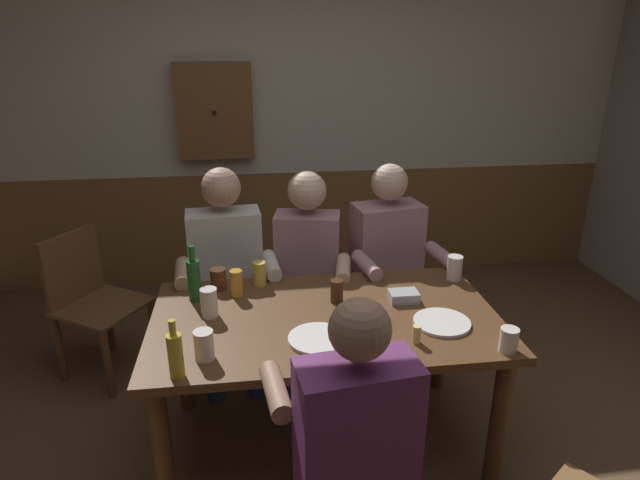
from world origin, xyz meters
name	(u,v)px	position (x,y,z in m)	size (l,w,h in m)	color
ground_plane	(330,466)	(0.00, 0.00, 0.00)	(6.36, 6.36, 0.00)	brown
back_wall_upper	(287,62)	(0.00, 2.26, 1.75)	(5.30, 0.12, 1.68)	beige
back_wall_wainscot	(291,224)	(0.00, 2.26, 0.46)	(5.30, 0.12, 0.91)	brown
dining_table	(325,335)	(0.00, 0.17, 0.63)	(1.61, 0.91, 0.73)	brown
person_0	(227,267)	(-0.48, 0.86, 0.70)	(0.58, 0.53, 1.27)	silver
person_1	(306,267)	(-0.02, 0.85, 0.68)	(0.56, 0.57, 1.23)	#B78493
person_2	(390,259)	(0.49, 0.87, 0.70)	(0.58, 0.58, 1.26)	#B78493
person_3	(349,428)	(-0.01, -0.51, 0.66)	(0.57, 0.55, 1.20)	#6B2D66
chair_empty_near_right	(92,300)	(-1.29, 0.99, 0.48)	(0.61, 0.61, 0.88)	brown
table_candle	(417,334)	(0.35, -0.11, 0.77)	(0.04, 0.04, 0.08)	#F9E08C
condiment_caddy	(403,296)	(0.40, 0.27, 0.76)	(0.14, 0.10, 0.05)	#B2B7BC
plate_0	(442,322)	(0.51, 0.03, 0.74)	(0.26, 0.26, 0.01)	white
plate_1	(318,339)	(-0.06, -0.04, 0.74)	(0.26, 0.26, 0.01)	white
bottle_0	(194,279)	(-0.61, 0.41, 0.85)	(0.06, 0.06, 0.29)	#195923
bottle_1	(175,354)	(-0.63, -0.22, 0.83)	(0.06, 0.06, 0.24)	gold
pint_glass_0	(218,279)	(-0.50, 0.52, 0.79)	(0.08, 0.08, 0.11)	#4C2D19
pint_glass_1	(259,274)	(-0.29, 0.54, 0.80)	(0.07, 0.07, 0.13)	#E5C64C
pint_glass_2	(236,283)	(-0.41, 0.43, 0.80)	(0.06, 0.06, 0.14)	gold
pint_glass_3	(204,345)	(-0.53, -0.11, 0.79)	(0.08, 0.08, 0.13)	white
pint_glass_4	(509,340)	(0.71, -0.22, 0.78)	(0.08, 0.08, 0.10)	white
pint_glass_5	(454,268)	(0.74, 0.47, 0.80)	(0.08, 0.08, 0.13)	white
pint_glass_6	(209,303)	(-0.53, 0.24, 0.80)	(0.08, 0.08, 0.14)	white
pint_glass_7	(337,291)	(0.08, 0.30, 0.79)	(0.06, 0.06, 0.11)	#4C2D19
wall_dart_cabinet	(215,111)	(-0.56, 2.13, 1.42)	(0.56, 0.15, 0.70)	brown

